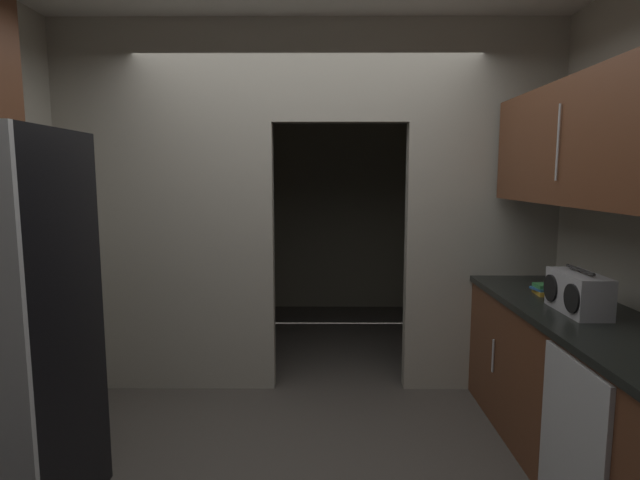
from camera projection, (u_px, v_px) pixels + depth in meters
ground at (302, 480)px, 2.72m from camera, size 20.00×20.00×0.00m
kitchen_partition at (300, 199)px, 3.76m from camera, size 3.71×0.12×2.75m
adjoining_room_shell at (313, 200)px, 5.50m from camera, size 3.71×2.49×2.75m
lower_cabinet_run at (576, 389)px, 2.82m from camera, size 0.64×2.09×0.89m
dishwasher at (571, 450)px, 2.25m from camera, size 0.02×0.56×0.83m
upper_cabinet_counterside at (593, 142)px, 2.65m from camera, size 0.36×1.88×0.67m
boombox at (578, 293)px, 2.73m from camera, size 0.20×0.41×0.25m
book_stack at (544, 290)px, 3.16m from camera, size 0.14×0.16×0.06m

